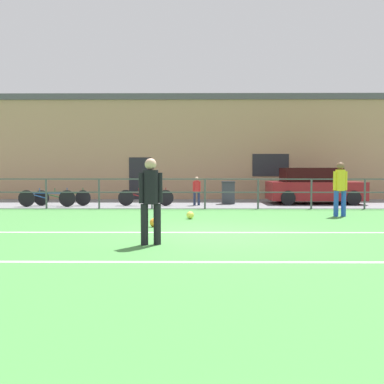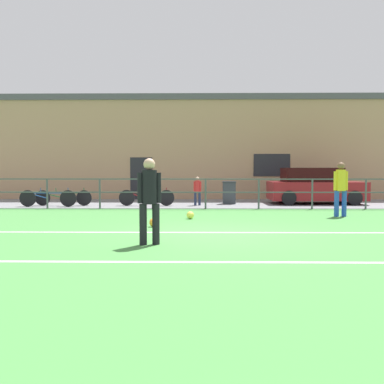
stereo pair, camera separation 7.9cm
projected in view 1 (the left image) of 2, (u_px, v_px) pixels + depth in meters
The scene contains 16 objects.
ground at pixel (211, 234), 9.51m from camera, with size 60.00×44.00×0.04m, color #478C42.
field_line_touchline at pixel (211, 232), 9.61m from camera, with size 36.00×0.11×0.00m, color white.
field_line_hash at pixel (218, 262), 6.50m from camera, with size 36.00×0.11×0.00m, color white.
pavement_strip at pixel (204, 203), 18.00m from camera, with size 48.00×5.00×0.02m, color slate.
perimeter_fence at pixel (205, 189), 15.47m from camera, with size 36.07×0.07×1.15m.
clubhouse_facade at pixel (202, 148), 21.56m from camera, with size 28.00×2.56×5.25m.
player_goalkeeper at pixel (151, 196), 7.98m from camera, with size 0.45×0.30×1.69m.
player_striker at pixel (340, 186), 12.94m from camera, with size 0.46×0.30×1.71m.
soccer_ball_match at pixel (190, 215), 12.31m from camera, with size 0.23×0.23×0.23m, color #E5E04C.
soccer_ball_spare at pixel (154, 223), 10.56m from camera, with size 0.23×0.23×0.23m, color orange.
spectator_child at pixel (197, 189), 16.89m from camera, with size 0.32×0.21×1.17m.
parked_car_red at pixel (313, 187), 17.79m from camera, with size 3.97×1.94×1.54m.
bicycle_parked_0 at pixel (47, 198), 16.23m from camera, with size 2.27×0.04×0.75m.
bicycle_parked_1 at pixel (62, 198), 16.74m from camera, with size 2.33×0.04×0.73m.
bicycle_parked_2 at pixel (146, 197), 16.71m from camera, with size 2.26×0.04×0.74m.
trash_bin_0 at pixel (228, 192), 17.66m from camera, with size 0.56×0.47×0.97m.
Camera 1 is at (-0.35, -9.45, 1.45)m, focal length 38.49 mm.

